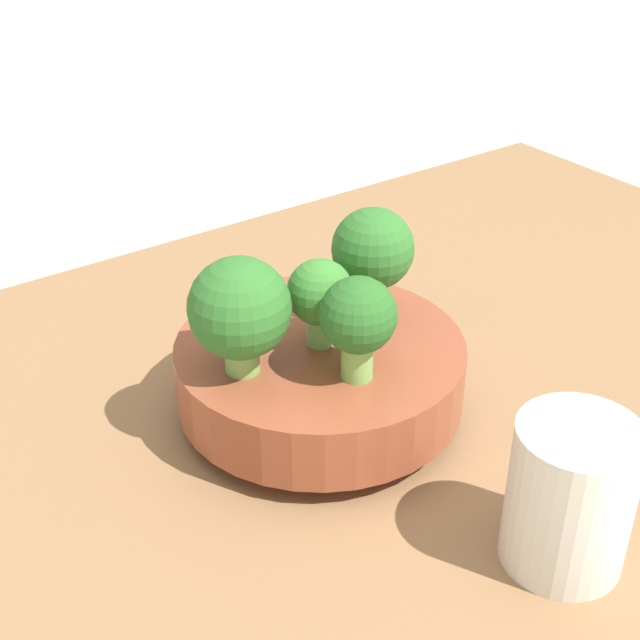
# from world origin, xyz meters

# --- Properties ---
(ground_plane) EXTENTS (6.00, 6.00, 0.00)m
(ground_plane) POSITION_xyz_m (0.00, 0.00, 0.00)
(ground_plane) COLOR beige
(table) EXTENTS (1.08, 0.65, 0.05)m
(table) POSITION_xyz_m (0.00, 0.00, 0.02)
(table) COLOR olive
(table) RESTS_ON ground_plane
(bowl) EXTENTS (0.21, 0.21, 0.06)m
(bowl) POSITION_xyz_m (-0.03, -0.01, 0.08)
(bowl) COLOR brown
(bowl) RESTS_ON table
(broccoli_floret_center) EXTENTS (0.05, 0.05, 0.07)m
(broccoli_floret_center) POSITION_xyz_m (-0.03, -0.01, 0.15)
(broccoli_floret_center) COLOR #7AB256
(broccoli_floret_center) RESTS_ON bowl
(broccoli_floret_left) EXTENTS (0.07, 0.07, 0.09)m
(broccoli_floret_left) POSITION_xyz_m (-0.09, -0.01, 0.16)
(broccoli_floret_left) COLOR #7AB256
(broccoli_floret_left) RESTS_ON bowl
(broccoli_floret_right) EXTENTS (0.06, 0.06, 0.09)m
(broccoli_floret_right) POSITION_xyz_m (0.03, 0.00, 0.16)
(broccoli_floret_right) COLOR #7AB256
(broccoli_floret_right) RESTS_ON bowl
(broccoli_floret_front) EXTENTS (0.05, 0.05, 0.08)m
(broccoli_floret_front) POSITION_xyz_m (-0.03, -0.06, 0.15)
(broccoli_floret_front) COLOR #7AB256
(broccoli_floret_front) RESTS_ON bowl
(cup) EXTENTS (0.08, 0.08, 0.10)m
(cup) POSITION_xyz_m (0.01, -0.22, 0.09)
(cup) COLOR silver
(cup) RESTS_ON table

